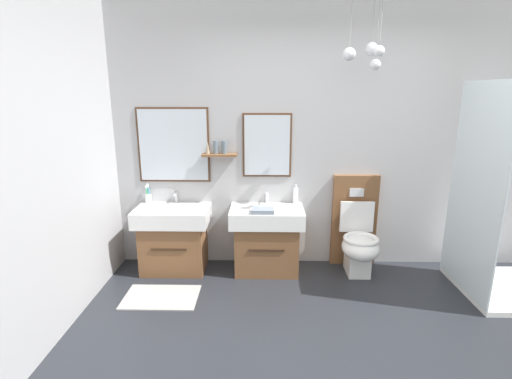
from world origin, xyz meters
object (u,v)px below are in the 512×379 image
toothbrush_cup (148,198)px  shower_tray (495,251)px  vanity_sink_right (267,237)px  folded_hand_towel (263,211)px  vanity_sink_left (174,237)px  soap_dispenser (295,195)px  toilet (357,237)px

toothbrush_cup → shower_tray: 3.47m
vanity_sink_right → folded_hand_towel: (-0.04, -0.15, 0.34)m
vanity_sink_left → folded_hand_towel: bearing=-9.2°
vanity_sink_right → toothbrush_cup: (-1.28, 0.17, 0.38)m
vanity_sink_left → soap_dispenser: (1.29, 0.18, 0.41)m
vanity_sink_left → toilet: bearing=0.4°
shower_tray → folded_hand_towel: bearing=172.7°
toothbrush_cup → shower_tray: size_ratio=0.11×
vanity_sink_right → soap_dispenser: (0.31, 0.18, 0.41)m
shower_tray → toothbrush_cup: bearing=169.9°
shower_tray → soap_dispenser: bearing=161.3°
soap_dispenser → folded_hand_towel: (-0.35, -0.34, -0.07)m
vanity_sink_right → toilet: bearing=0.8°
vanity_sink_left → vanity_sink_right: 0.98m
soap_dispenser → shower_tray: shower_tray is taller
toilet → shower_tray: (1.17, -0.44, 0.04)m
vanity_sink_left → folded_hand_towel: folded_hand_towel is taller
toilet → shower_tray: 1.25m
folded_hand_towel → shower_tray: bearing=-7.3°
vanity_sink_left → soap_dispenser: 1.36m
vanity_sink_right → shower_tray: (2.12, -0.43, 0.06)m
vanity_sink_left → toothbrush_cup: (-0.30, 0.17, 0.38)m
toothbrush_cup → soap_dispenser: size_ratio=1.02×
toilet → folded_hand_towel: bearing=-170.5°
shower_tray → toilet: bearing=159.3°
vanity_sink_right → soap_dispenser: soap_dispenser is taller
vanity_sink_left → toothbrush_cup: bearing=149.7°
toothbrush_cup → vanity_sink_left: bearing=-30.3°
vanity_sink_left → vanity_sink_right: bearing=0.0°
vanity_sink_right → folded_hand_towel: 0.38m
shower_tray → vanity_sink_left: bearing=172.1°
vanity_sink_right → toilet: size_ratio=0.76×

